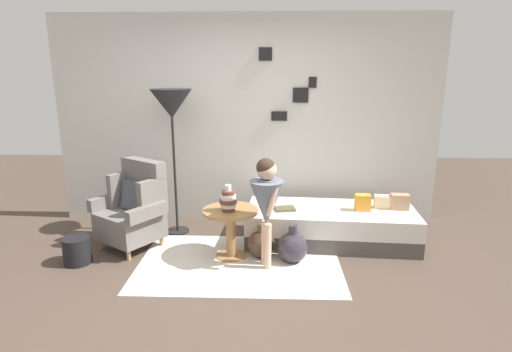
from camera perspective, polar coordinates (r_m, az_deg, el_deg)
ground_plane at (r=3.84m, az=-2.84°, el=-16.01°), size 12.00×12.00×0.00m
gallery_wall at (r=5.30m, az=-1.24°, el=7.47°), size 4.80×0.12×2.60m
rug at (r=4.39m, az=-2.27°, el=-11.79°), size 2.06×1.37×0.01m
armchair at (r=4.83m, az=-16.32°, el=-4.31°), size 0.90×0.85×0.97m
daybed at (r=4.90m, az=10.13°, el=-6.65°), size 1.95×0.93×0.40m
pillow_head at (r=4.99m, az=19.08°, el=-3.35°), size 0.21×0.14×0.17m
pillow_mid at (r=4.99m, az=16.90°, el=-3.37°), size 0.19×0.14×0.14m
pillow_back at (r=4.83m, az=14.40°, el=-3.54°), size 0.17×0.13×0.18m
side_table at (r=4.38m, az=-3.49°, el=-6.43°), size 0.59×0.59×0.53m
vase_striped at (r=4.26m, az=-3.81°, el=-3.34°), size 0.18×0.18×0.28m
floor_lamp at (r=4.91m, az=-11.49°, el=9.16°), size 0.48×0.48×1.73m
person_child at (r=4.05m, az=1.45°, el=-3.16°), size 0.34×0.34×1.13m
book_on_daybed at (r=4.72m, az=3.97°, el=-4.49°), size 0.25×0.20×0.03m
demijohn_near at (r=4.47m, az=0.72°, el=-9.26°), size 0.29×0.29×0.38m
demijohn_far at (r=4.38m, az=5.02°, el=-9.66°), size 0.32×0.32×0.40m
magazine_basket at (r=4.72m, az=-23.29°, el=-9.32°), size 0.28×0.28×0.28m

